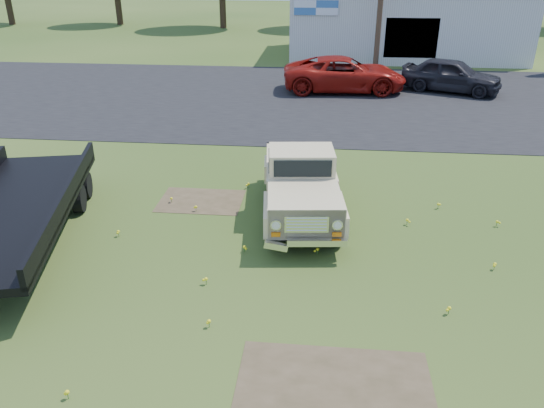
{
  "coord_description": "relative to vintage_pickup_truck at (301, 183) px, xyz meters",
  "views": [
    {
      "loc": [
        1.16,
        -9.08,
        5.99
      ],
      "look_at": [
        0.16,
        1.0,
        1.19
      ],
      "focal_mm": 35.0,
      "sensor_mm": 36.0,
      "label": 1
    }
  ],
  "objects": [
    {
      "name": "ground",
      "position": [
        -0.68,
        -2.97,
        -0.87
      ],
      "size": [
        140.0,
        140.0,
        0.0
      ],
      "primitive_type": "plane",
      "color": "#2C4616",
      "rests_on": "ground"
    },
    {
      "name": "asphalt_lot",
      "position": [
        -0.68,
        12.03,
        -0.87
      ],
      "size": [
        90.0,
        14.0,
        0.02
      ],
      "primitive_type": "cube",
      "color": "black",
      "rests_on": "ground"
    },
    {
      "name": "dirt_patch_a",
      "position": [
        0.82,
        -5.97,
        -0.87
      ],
      "size": [
        3.0,
        2.0,
        0.01
      ],
      "primitive_type": "cube",
      "color": "#463C25",
      "rests_on": "ground"
    },
    {
      "name": "dirt_patch_b",
      "position": [
        -2.68,
        0.53,
        -0.87
      ],
      "size": [
        2.2,
        1.6,
        0.01
      ],
      "primitive_type": "cube",
      "color": "#463C25",
      "rests_on": "ground"
    },
    {
      "name": "commercial_building",
      "position": [
        5.32,
        24.02,
        1.23
      ],
      "size": [
        14.2,
        8.2,
        4.15
      ],
      "color": "beige",
      "rests_on": "ground"
    },
    {
      "name": "vintage_pickup_truck",
      "position": [
        0.0,
        0.0,
        0.0
      ],
      "size": [
        2.35,
        4.97,
        1.74
      ],
      "primitive_type": null,
      "rotation": [
        0.0,
        0.0,
        0.1
      ],
      "color": "beige",
      "rests_on": "ground"
    },
    {
      "name": "flatbed_trailer",
      "position": [
        -6.28,
        -2.12,
        0.12
      ],
      "size": [
        4.01,
        7.62,
        1.98
      ],
      "primitive_type": null,
      "rotation": [
        0.0,
        0.0,
        0.23
      ],
      "color": "black",
      "rests_on": "ground"
    },
    {
      "name": "red_pickup",
      "position": [
        1.41,
        13.46,
        -0.07
      ],
      "size": [
        5.89,
        2.98,
        1.6
      ],
      "primitive_type": "imported",
      "rotation": [
        0.0,
        0.0,
        1.63
      ],
      "color": "maroon",
      "rests_on": "ground"
    },
    {
      "name": "dark_sedan",
      "position": [
        6.41,
        13.83,
        -0.09
      ],
      "size": [
        4.92,
        3.48,
        1.56
      ],
      "primitive_type": "imported",
      "rotation": [
        0.0,
        0.0,
        1.17
      ],
      "color": "black",
      "rests_on": "ground"
    }
  ]
}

